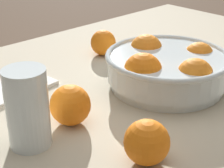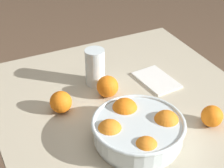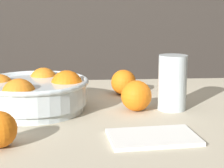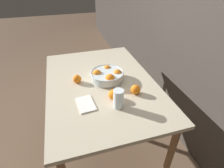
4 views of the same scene
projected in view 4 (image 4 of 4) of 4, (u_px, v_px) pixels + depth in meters
ground_plane at (103, 140)px, 1.88m from camera, size 12.00×12.00×0.00m
back_wall at (202, 6)px, 1.33m from camera, size 8.00×0.05×2.60m
dining_table at (101, 90)px, 1.49m from camera, size 1.26×0.87×0.76m
fruit_bowl at (107, 75)px, 1.44m from camera, size 0.27×0.27×0.10m
juice_glass at (118, 99)px, 1.16m from camera, size 0.07×0.07×0.14m
orange_loose_near_bowl at (136, 90)px, 1.29m from camera, size 0.07×0.07×0.07m
orange_loose_front at (114, 95)px, 1.24m from camera, size 0.08×0.08×0.08m
orange_loose_aside at (77, 79)px, 1.42m from camera, size 0.07×0.07×0.07m
napkin at (86, 104)px, 1.21m from camera, size 0.18×0.13×0.01m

